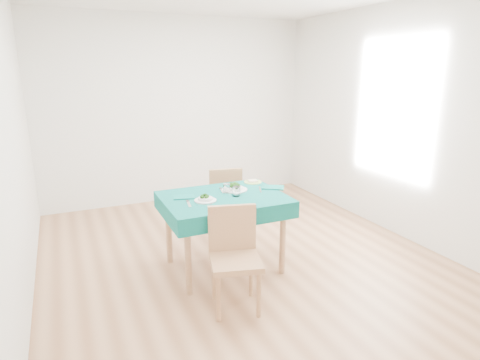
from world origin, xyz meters
name	(u,v)px	position (x,y,z in m)	size (l,w,h in m)	color
room_shell	(240,132)	(0.00, 0.00, 1.35)	(4.02, 4.52, 2.73)	brown
table	(224,233)	(-0.25, -0.17, 0.38)	(1.16, 0.88, 0.76)	#07544E
chair_near	(235,252)	(-0.43, -0.87, 0.51)	(0.41, 0.44, 1.01)	#9C6F49
chair_far	(223,196)	(0.08, 0.67, 0.48)	(0.38, 0.42, 0.95)	#9C6F49
bowl_near	(205,198)	(-0.46, -0.24, 0.79)	(0.21, 0.21, 0.06)	white
bowl_far	(235,187)	(-0.07, -0.03, 0.80)	(0.26, 0.26, 0.08)	white
fork_near	(189,204)	(-0.63, -0.26, 0.76)	(0.03, 0.19, 0.00)	silver
knife_near	(212,201)	(-0.41, -0.26, 0.76)	(0.02, 0.20, 0.00)	silver
fork_far	(222,191)	(-0.20, 0.01, 0.76)	(0.03, 0.19, 0.00)	silver
knife_far	(260,189)	(0.17, -0.12, 0.76)	(0.02, 0.21, 0.00)	silver
napkin_near	(184,197)	(-0.61, -0.05, 0.76)	(0.20, 0.14, 0.01)	#0B5D55
napkin_far	(273,187)	(0.32, -0.12, 0.76)	(0.22, 0.15, 0.01)	#0B5D55
tumbler_center	(227,188)	(-0.18, -0.07, 0.80)	(0.07, 0.07, 0.09)	white
tumbler_side	(236,191)	(-0.14, -0.22, 0.81)	(0.08, 0.08, 0.10)	white
side_plate	(253,182)	(0.22, 0.16, 0.76)	(0.19, 0.19, 0.01)	#C3E36F
bread_slice	(253,181)	(0.22, 0.16, 0.77)	(0.10, 0.10, 0.01)	beige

